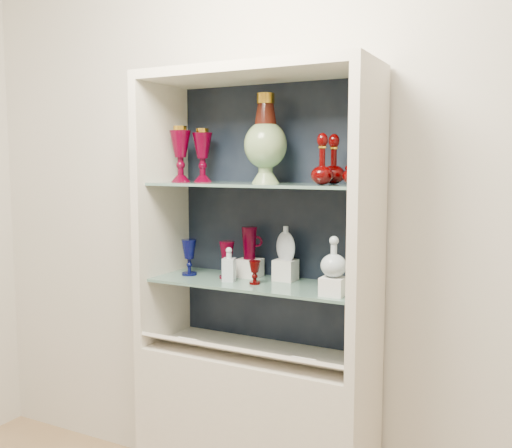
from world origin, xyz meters
The scene contains 29 objects.
wall_back centered at (0.00, 1.75, 1.40)m, with size 3.50×0.02×2.80m, color beige.
cabinet_base centered at (0.00, 1.53, 0.38)m, with size 1.00×0.40×0.75m, color beige.
cabinet_back_panel centered at (0.00, 1.72, 1.32)m, with size 0.98×0.02×1.15m, color black.
cabinet_side_left centered at (-0.48, 1.53, 1.32)m, with size 0.04×0.40×1.15m, color beige.
cabinet_side_right centered at (0.48, 1.53, 1.32)m, with size 0.04×0.40×1.15m, color beige.
cabinet_top_cap centered at (0.00, 1.53, 1.92)m, with size 1.00×0.40×0.04m, color beige.
shelf_lower centered at (0.00, 1.55, 1.04)m, with size 0.92×0.34×0.01m, color slate.
shelf_upper centered at (0.00, 1.55, 1.46)m, with size 0.92×0.34×0.01m, color slate.
label_ledge centered at (0.00, 1.42, 0.78)m, with size 0.92×0.18×0.01m, color beige.
label_card_0 centered at (-0.26, 1.42, 0.80)m, with size 0.10×0.07×0.00m, color white.
label_card_1 centered at (0.28, 1.42, 0.80)m, with size 0.10×0.07×0.00m, color white.
pedestal_lamp_left centered at (-0.31, 1.60, 1.59)m, with size 0.09×0.09×0.24m, color #4C0014, non-canonical shape.
pedestal_lamp_right centered at (-0.39, 1.54, 1.59)m, with size 0.10×0.10×0.25m, color #4C0014, non-canonical shape.
enamel_urn centered at (0.02, 1.58, 1.66)m, with size 0.18×0.18×0.37m, color #0E4520, non-canonical shape.
ruby_decanter_a centered at (0.30, 1.50, 1.58)m, with size 0.09×0.09×0.22m, color #3F0000, non-canonical shape.
ruby_decanter_b centered at (0.32, 1.59, 1.58)m, with size 0.09×0.09×0.21m, color #3F0000, non-canonical shape.
lidded_bowl centered at (0.43, 1.49, 1.52)m, with size 0.09×0.09×0.10m, color #3F0000, non-canonical shape.
cobalt_goblet centered at (-0.35, 1.54, 1.13)m, with size 0.07×0.07×0.16m, color #06093B, non-canonical shape.
ruby_goblet_tall centered at (-0.16, 1.55, 1.13)m, with size 0.07×0.07×0.16m, color #4C0014, non-canonical shape.
ruby_goblet_small centered at (0.01, 1.50, 1.10)m, with size 0.05×0.05×0.10m, color #3F0000, non-canonical shape.
riser_ruby_pitcher centered at (-0.08, 1.63, 1.09)m, with size 0.10×0.10×0.08m, color silver.
ruby_pitcher centered at (-0.08, 1.63, 1.20)m, with size 0.11×0.07×0.14m, color #4C0014, non-canonical shape.
clear_square_bottle centered at (-0.12, 1.50, 1.12)m, with size 0.05×0.05×0.15m, color #A3B3BC, non-canonical shape.
riser_flat_flask centered at (0.09, 1.63, 1.09)m, with size 0.09×0.09×0.09m, color silver.
flat_flask centered at (0.09, 1.63, 1.22)m, with size 0.11×0.04×0.15m, color silver, non-canonical shape.
riser_clear_round_decanter centered at (0.37, 1.46, 1.08)m, with size 0.09×0.09×0.07m, color silver.
clear_round_decanter centered at (0.37, 1.46, 1.20)m, with size 0.10×0.10×0.15m, color #A3B3BC, non-canonical shape.
riser_cameo_medallion centered at (0.44, 1.63, 1.10)m, with size 0.08×0.08×0.10m, color silver.
cameo_medallion centered at (0.44, 1.63, 1.22)m, with size 0.12×0.04×0.14m, color black, non-canonical shape.
Camera 1 is at (1.09, -0.58, 1.55)m, focal length 40.00 mm.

